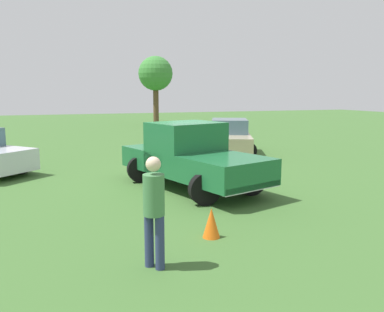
% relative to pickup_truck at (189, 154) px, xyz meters
% --- Properties ---
extents(ground_plane, '(80.00, 80.00, 0.00)m').
position_rel_pickup_truck_xyz_m(ground_plane, '(0.00, -0.85, -0.93)').
color(ground_plane, '#3D662D').
extents(pickup_truck, '(3.12, 5.06, 1.80)m').
position_rel_pickup_truck_xyz_m(pickup_truck, '(0.00, 0.00, 0.00)').
color(pickup_truck, black).
rests_on(pickup_truck, ground_plane).
extents(sedan_near, '(3.37, 4.78, 1.47)m').
position_rel_pickup_truck_xyz_m(sedan_near, '(-3.79, -5.41, -0.25)').
color(sedan_near, black).
rests_on(sedan_near, ground_plane).
extents(person_bystander, '(0.45, 0.45, 1.70)m').
position_rel_pickup_truck_xyz_m(person_bystander, '(2.24, 4.69, 0.03)').
color(person_bystander, navy).
rests_on(person_bystander, ground_plane).
extents(tree_back_left, '(2.72, 2.72, 5.49)m').
position_rel_pickup_truck_xyz_m(tree_back_left, '(-4.71, -21.10, 3.12)').
color(tree_back_left, brown).
rests_on(tree_back_left, ground_plane).
extents(traffic_cone, '(0.32, 0.32, 0.55)m').
position_rel_pickup_truck_xyz_m(traffic_cone, '(0.94, 3.81, -0.65)').
color(traffic_cone, orange).
rests_on(traffic_cone, ground_plane).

